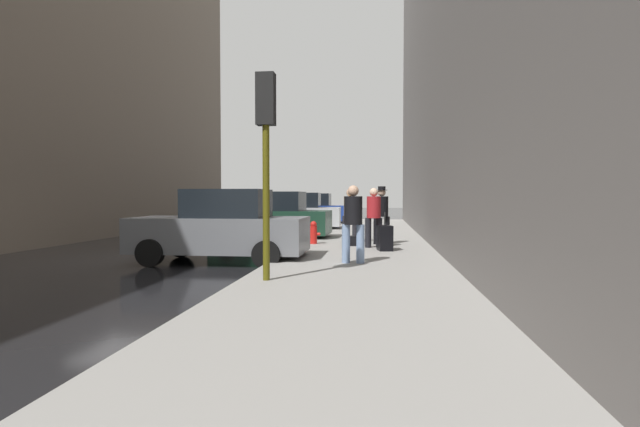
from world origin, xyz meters
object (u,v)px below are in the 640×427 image
Objects in this scene: parked_gray_coupe at (222,228)px; pedestrian_in_jeans at (353,220)px; parked_blue_sedan at (311,210)px; pedestrian_in_red_jacket at (374,214)px; parked_silver_sedan at (296,213)px; traffic_light at (266,131)px; fire_hydrant at (313,233)px; parked_dark_green_sedan at (273,218)px; rolling_suitcase at (385,238)px; duffel_bag at (354,241)px; pedestrian_with_fedora at (382,212)px; pedestrian_in_tan_coat at (350,213)px.

parked_gray_coupe is 2.46× the size of pedestrian_in_jeans.
parked_blue_sedan is 2.46× the size of pedestrian_in_red_jacket.
traffic_light is (1.85, -14.32, 1.91)m from parked_silver_sedan.
parked_silver_sedan is 7.78m from fire_hydrant.
rolling_suitcase is (3.98, -4.10, -0.36)m from parked_dark_green_sedan.
pedestrian_in_red_jacket is 3.89× the size of duffel_bag.
pedestrian_with_fedora is (3.90, -7.45, 0.29)m from parked_silver_sedan.
pedestrian_with_fedora reaches higher than pedestrian_in_tan_coat.
traffic_light is at bearing -60.42° from parked_gray_coupe.
parked_silver_sedan is 2.49× the size of pedestrian_in_tan_coat.
parked_blue_sedan is at bearing 103.32° from duffel_bag.
parked_blue_sedan reaches higher than rolling_suitcase.
pedestrian_with_fedora is at bearing 73.40° from traffic_light.
traffic_light is at bearing -82.63° from parked_silver_sedan.
parked_dark_green_sedan is 2.49× the size of pedestrian_in_jeans.
pedestrian_in_jeans is (3.25, -6.77, 0.26)m from parked_dark_green_sedan.
pedestrian_in_jeans reaches higher than rolling_suitcase.
traffic_light is 2.11× the size of pedestrian_in_red_jacket.
traffic_light is (1.85, -3.27, 1.91)m from parked_gray_coupe.
parked_dark_green_sedan is at bearing -90.00° from parked_silver_sedan.
parked_gray_coupe reaches higher than rolling_suitcase.
traffic_light is at bearing -89.58° from fire_hydrant.
pedestrian_in_jeans reaches higher than parked_gray_coupe.
pedestrian_in_tan_coat is at bearing 115.54° from rolling_suitcase.
duffel_bag is at bearing -79.63° from pedestrian_in_tan_coat.
parked_silver_sedan is 9.26m from pedestrian_in_red_jacket.
pedestrian_in_red_jacket reaches higher than duffel_bag.
parked_gray_coupe is 9.55× the size of duffel_bag.
parked_silver_sedan is at bearing 112.56° from pedestrian_in_tan_coat.
parked_blue_sedan reaches higher than fire_hydrant.
parked_blue_sedan is 14.05m from pedestrian_in_red_jacket.
pedestrian_in_red_jacket is at bearing -102.66° from pedestrian_with_fedora.
rolling_suitcase is at bearing -67.44° from pedestrian_in_red_jacket.
parked_gray_coupe is at bearing -145.04° from pedestrian_in_red_jacket.
parked_blue_sedan is (0.00, 10.20, 0.00)m from parked_dark_green_sedan.
pedestrian_in_red_jacket is at bearing -42.21° from duffel_bag.
pedestrian_in_jeans is (0.34, -4.91, 0.00)m from pedestrian_in_tan_coat.
parked_silver_sedan is 1.01× the size of parked_blue_sedan.
fire_hydrant is (1.80, -7.56, -0.35)m from parked_silver_sedan.
pedestrian_in_red_jacket is at bearing -42.47° from parked_dark_green_sedan.
parked_gray_coupe is 1.17× the size of traffic_light.
parked_dark_green_sedan is 4.98m from pedestrian_in_red_jacket.
rolling_suitcase is at bearing -45.88° from parked_dark_green_sedan.
pedestrian_in_red_jacket is at bearing 112.56° from rolling_suitcase.
parked_blue_sedan is at bearing 107.32° from pedestrian_with_fedora.
parked_gray_coupe and parked_silver_sedan have the same top height.
pedestrian_in_jeans reaches higher than parked_blue_sedan.
traffic_light reaches higher than pedestrian_in_red_jacket.
duffel_bag is at bearing -68.83° from parked_silver_sedan.
pedestrian_in_jeans is 1.64× the size of rolling_suitcase.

